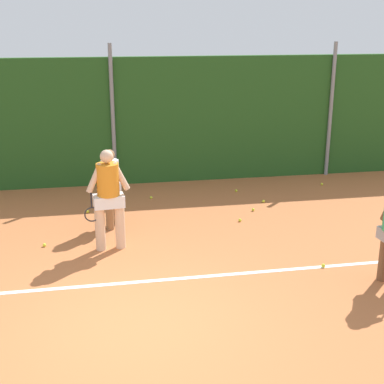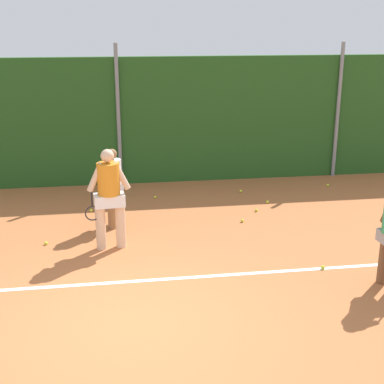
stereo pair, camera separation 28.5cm
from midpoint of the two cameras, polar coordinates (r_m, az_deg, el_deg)
ground_plane at (r=9.60m, az=-7.68°, el=-7.46°), size 30.97×30.97×0.00m
hedge_fence_backdrop at (r=13.87m, az=-9.02°, el=7.35°), size 20.13×0.25×3.24m
fence_post_center at (r=13.67m, az=-9.03°, el=7.91°), size 0.10×0.10×3.57m
fence_post_right at (r=14.96m, az=14.03°, el=8.44°), size 0.10×0.10×3.57m
court_baseline_paint at (r=8.89m, az=-7.42°, el=-9.54°), size 14.71×0.10×0.01m
player_midcourt at (r=9.84m, az=-9.73°, el=-0.28°), size 0.85×0.41×1.89m
player_backcourt_far at (r=10.96m, az=-9.38°, el=0.84°), size 0.43×0.65×1.64m
tennis_ball_0 at (r=13.37m, az=4.13°, el=0.13°), size 0.07×0.07×0.07m
tennis_ball_1 at (r=14.26m, az=13.12°, el=0.83°), size 0.07×0.07×0.07m
tennis_ball_2 at (r=10.55m, az=-16.21°, el=-5.45°), size 0.07×0.07×0.07m
tennis_ball_3 at (r=11.41m, az=4.42°, el=-3.01°), size 0.07×0.07×0.07m
tennis_ball_4 at (r=12.07m, az=5.86°, el=-1.88°), size 0.07×0.07×0.07m
tennis_ball_5 at (r=12.87m, az=-5.01°, el=-0.59°), size 0.07×0.07×0.07m
tennis_ball_6 at (r=12.13m, az=-11.72°, el=-2.06°), size 0.07×0.07×0.07m
tennis_ball_7 at (r=12.65m, az=6.99°, el=-0.98°), size 0.07×0.07×0.07m
tennis_ball_8 at (r=9.56m, az=12.98°, el=-7.65°), size 0.07×0.07×0.07m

